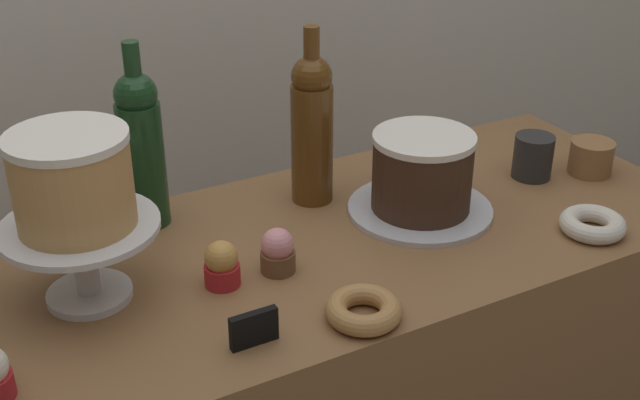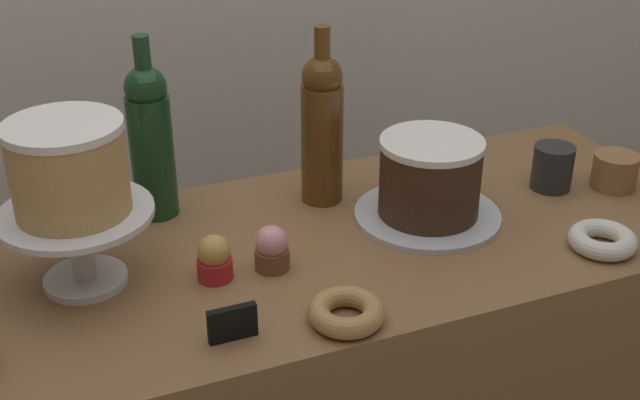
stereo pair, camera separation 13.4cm
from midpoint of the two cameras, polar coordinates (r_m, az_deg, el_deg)
The scene contains 13 objects.
cake_stand_pedestal at distance 1.27m, azimuth -19.09°, elevation -3.24°, with size 0.23×0.23×0.13m.
white_layer_cake at distance 1.22m, azimuth -19.88°, elevation 1.22°, with size 0.17×0.17×0.14m.
silver_serving_platter at distance 1.48m, azimuth 4.37°, elevation -0.71°, with size 0.26×0.26×0.01m.
chocolate_round_cake at distance 1.44m, azimuth 4.47°, elevation 1.91°, with size 0.18×0.18×0.14m.
wine_bottle_green at distance 1.43m, azimuth -14.95°, elevation 3.53°, with size 0.08×0.08×0.33m.
wine_bottle_amber at distance 1.46m, azimuth -3.21°, elevation 5.06°, with size 0.08×0.08×0.33m.
cupcake_strawberry at distance 1.29m, azimuth -5.93°, elevation -3.66°, with size 0.06×0.06×0.07m.
cupcake_caramel at distance 1.27m, azimuth -9.85°, elevation -4.54°, with size 0.06×0.06×0.07m.
donut_sugar at distance 1.46m, azimuth 15.91°, elevation -1.69°, with size 0.11×0.11×0.03m.
donut_maple at distance 1.19m, azimuth -0.21°, elevation -7.72°, with size 0.11×0.11×0.03m.
cookie_stack at distance 1.67m, azimuth 16.12°, elevation 2.80°, with size 0.08×0.08×0.07m.
price_sign_chalkboard at distance 1.15m, azimuth -8.00°, elevation -8.93°, with size 0.07×0.01×0.05m.
coffee_cup_ceramic at distance 1.62m, azimuth 12.28°, elevation 2.90°, with size 0.08×0.08×0.09m.
Camera 1 is at (-0.57, -1.05, 1.63)m, focal length 46.17 mm.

